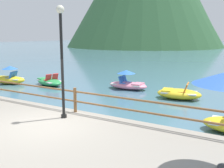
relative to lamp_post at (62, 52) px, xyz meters
name	(u,v)px	position (x,y,z in m)	size (l,w,h in m)	color
ground_plane	(222,55)	(-0.08, 39.22, -2.76)	(200.00, 200.00, 0.00)	#477084
dock_railing	(75,97)	(-0.08, 0.77, -1.78)	(23.92, 0.12, 0.95)	brown
lamp_post	(62,52)	(0.00, 0.00, 0.00)	(0.28, 0.28, 3.91)	black
pedal_boat_1	(9,78)	(-9.05, 4.84, -2.36)	(2.50, 1.76, 1.24)	yellow
pedal_boat_3	(49,81)	(-6.33, 5.89, -2.52)	(2.68, 1.93, 0.81)	green
pedal_boat_4	(179,94)	(2.29, 6.49, -2.48)	(2.46, 1.63, 0.86)	yellow
pedal_boat_5	(128,83)	(-1.19, 7.41, -2.39)	(2.52, 1.24, 1.18)	pink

